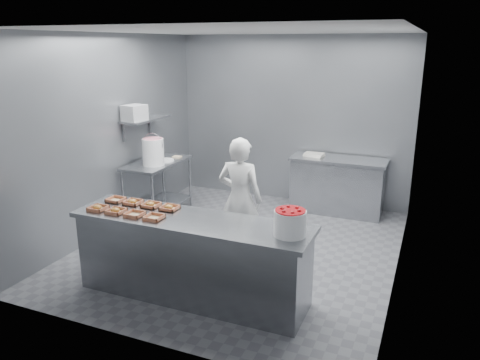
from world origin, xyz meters
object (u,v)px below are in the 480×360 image
object	(u,v)px
tray_4	(116,200)
glaze_bucket	(153,151)
tray_3	(154,217)
tray_7	(169,208)
tray_5	(133,202)
tray_2	(135,214)
appliance	(134,113)
service_counter	(192,258)
strawberry_tub	(290,222)
prep_table	(158,181)
tray_1	(116,211)
tray_0	(98,208)
back_counter	(337,185)
tray_6	(151,205)
worker	(240,199)

from	to	relation	value
tray_4	glaze_bucket	world-z (taller)	glaze_bucket
tray_3	tray_7	distance (m)	0.31
tray_5	tray_7	xyz separation A→B (m)	(0.48, 0.00, 0.00)
tray_3	glaze_bucket	distance (m)	2.29
tray_2	appliance	xyz separation A→B (m)	(-1.23, 1.84, 0.76)
tray_4	tray_2	bearing A→B (deg)	-33.14
service_counter	glaze_bucket	bearing A→B (deg)	132.01
strawberry_tub	tray_3	bearing A→B (deg)	-174.49
tray_3	glaze_bucket	bearing A→B (deg)	122.84
prep_table	tray_1	bearing A→B (deg)	-68.75
tray_0	tray_4	bearing A→B (deg)	89.45
glaze_bucket	appliance	xyz separation A→B (m)	(-0.24, -0.08, 0.57)
tray_1	strawberry_tub	world-z (taller)	strawberry_tub
back_counter	glaze_bucket	world-z (taller)	glaze_bucket
back_counter	tray_1	bearing A→B (deg)	-116.93
back_counter	tray_6	bearing A→B (deg)	-115.73
tray_2	tray_6	xyz separation A→B (m)	(-0.00, 0.31, 0.00)
prep_table	glaze_bucket	bearing A→B (deg)	-70.80
tray_0	worker	world-z (taller)	worker
tray_1	glaze_bucket	bearing A→B (deg)	111.46
prep_table	tray_7	world-z (taller)	tray_7
tray_3	worker	xyz separation A→B (m)	(0.44, 1.26, -0.14)
strawberry_tub	prep_table	bearing A→B (deg)	144.20
appliance	tray_0	bearing A→B (deg)	-57.66
worker	appliance	distance (m)	2.19
tray_2	worker	xyz separation A→B (m)	(0.68, 1.26, -0.14)
tray_1	tray_2	distance (m)	0.24
prep_table	tray_0	size ratio (longest dim) A/B	6.40
back_counter	tray_2	xyz separation A→B (m)	(-1.49, -3.41, 0.47)
glaze_bucket	prep_table	bearing A→B (deg)	109.20
tray_4	tray_5	distance (m)	0.24
prep_table	tray_3	distance (m)	2.50
tray_5	strawberry_tub	world-z (taller)	strawberry_tub
tray_4	worker	bearing A→B (deg)	39.28
back_counter	tray_7	distance (m)	3.37
tray_2	glaze_bucket	distance (m)	2.17
tray_2	tray_7	xyz separation A→B (m)	(0.24, 0.31, 0.00)
tray_7	appliance	bearing A→B (deg)	133.97
service_counter	tray_1	bearing A→B (deg)	-169.32
tray_2	tray_4	xyz separation A→B (m)	(-0.48, 0.31, 0.00)
worker	strawberry_tub	size ratio (longest dim) A/B	5.09
tray_6	glaze_bucket	xyz separation A→B (m)	(-0.99, 1.60, 0.19)
tray_7	glaze_bucket	bearing A→B (deg)	127.59
back_counter	tray_3	xyz separation A→B (m)	(-1.25, -3.41, 0.47)
back_counter	tray_3	distance (m)	3.66
tray_6	appliance	xyz separation A→B (m)	(-1.23, 1.52, 0.76)
tray_6	tray_4	bearing A→B (deg)	180.00
appliance	tray_1	bearing A→B (deg)	-51.55
worker	appliance	size ratio (longest dim) A/B	5.11
tray_0	tray_6	distance (m)	0.57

